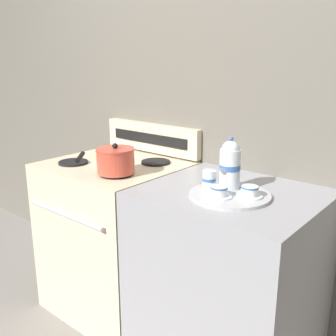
{
  "coord_description": "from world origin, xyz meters",
  "views": [
    {
      "loc": [
        1.19,
        -1.42,
        1.44
      ],
      "look_at": [
        0.09,
        -0.11,
        0.96
      ],
      "focal_mm": 42.0,
      "sensor_mm": 36.0,
      "label": 1
    }
  ],
  "objects_px": {
    "stove": "(117,236)",
    "saucepan": "(115,160)",
    "teapot": "(230,164)",
    "teacup_left": "(250,191)",
    "serving_tray": "(230,195)",
    "teacup_right": "(219,192)",
    "creamer_jug": "(209,179)"
  },
  "relations": [
    {
      "from": "stove",
      "to": "saucepan",
      "type": "bearing_deg",
      "value": -41.54
    },
    {
      "from": "teapot",
      "to": "teacup_left",
      "type": "distance_m",
      "value": 0.16
    },
    {
      "from": "serving_tray",
      "to": "teapot",
      "type": "relative_size",
      "value": 1.49
    },
    {
      "from": "teacup_left",
      "to": "stove",
      "type": "bearing_deg",
      "value": 177.09
    },
    {
      "from": "teacup_left",
      "to": "teapot",
      "type": "bearing_deg",
      "value": 160.87
    },
    {
      "from": "teapot",
      "to": "teacup_left",
      "type": "height_order",
      "value": "teapot"
    },
    {
      "from": "teacup_right",
      "to": "serving_tray",
      "type": "bearing_deg",
      "value": 79.04
    },
    {
      "from": "teacup_left",
      "to": "teacup_right",
      "type": "bearing_deg",
      "value": -138.48
    },
    {
      "from": "teapot",
      "to": "stove",
      "type": "bearing_deg",
      "value": 179.95
    },
    {
      "from": "serving_tray",
      "to": "teacup_left",
      "type": "relative_size",
      "value": 3.13
    },
    {
      "from": "saucepan",
      "to": "creamer_jug",
      "type": "xyz_separation_m",
      "value": [
        0.5,
        0.09,
        -0.02
      ]
    },
    {
      "from": "stove",
      "to": "teapot",
      "type": "bearing_deg",
      "value": -0.05
    },
    {
      "from": "stove",
      "to": "serving_tray",
      "type": "height_order",
      "value": "serving_tray"
    },
    {
      "from": "serving_tray",
      "to": "creamer_jug",
      "type": "bearing_deg",
      "value": 178.25
    },
    {
      "from": "saucepan",
      "to": "serving_tray",
      "type": "bearing_deg",
      "value": 8.35
    },
    {
      "from": "teacup_right",
      "to": "creamer_jug",
      "type": "xyz_separation_m",
      "value": [
        -0.09,
        0.07,
        0.02
      ]
    },
    {
      "from": "stove",
      "to": "teacup_right",
      "type": "distance_m",
      "value": 0.91
    },
    {
      "from": "serving_tray",
      "to": "stove",
      "type": "bearing_deg",
      "value": 175.43
    },
    {
      "from": "creamer_jug",
      "to": "teacup_right",
      "type": "bearing_deg",
      "value": -35.93
    },
    {
      "from": "saucepan",
      "to": "serving_tray",
      "type": "distance_m",
      "value": 0.61
    },
    {
      "from": "creamer_jug",
      "to": "serving_tray",
      "type": "bearing_deg",
      "value": -1.75
    },
    {
      "from": "saucepan",
      "to": "teapot",
      "type": "xyz_separation_m",
      "value": [
        0.56,
        0.15,
        0.05
      ]
    },
    {
      "from": "serving_tray",
      "to": "teacup_left",
      "type": "bearing_deg",
      "value": 12.65
    },
    {
      "from": "serving_tray",
      "to": "creamer_jug",
      "type": "height_order",
      "value": "creamer_jug"
    },
    {
      "from": "saucepan",
      "to": "teacup_right",
      "type": "height_order",
      "value": "saucepan"
    },
    {
      "from": "teacup_left",
      "to": "creamer_jug",
      "type": "bearing_deg",
      "value": -175.44
    },
    {
      "from": "serving_tray",
      "to": "teacup_left",
      "type": "xyz_separation_m",
      "value": [
        0.08,
        0.02,
        0.03
      ]
    },
    {
      "from": "teapot",
      "to": "teacup_right",
      "type": "xyz_separation_m",
      "value": [
        0.03,
        -0.13,
        -0.08
      ]
    },
    {
      "from": "serving_tray",
      "to": "teacup_right",
      "type": "bearing_deg",
      "value": -100.96
    },
    {
      "from": "teacup_right",
      "to": "creamer_jug",
      "type": "height_order",
      "value": "creamer_jug"
    },
    {
      "from": "saucepan",
      "to": "creamer_jug",
      "type": "distance_m",
      "value": 0.51
    },
    {
      "from": "teacup_left",
      "to": "creamer_jug",
      "type": "distance_m",
      "value": 0.19
    }
  ]
}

